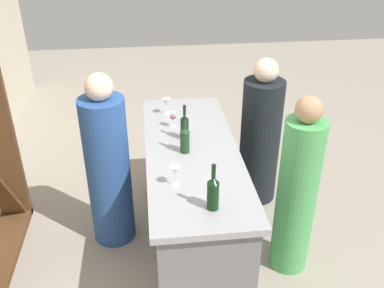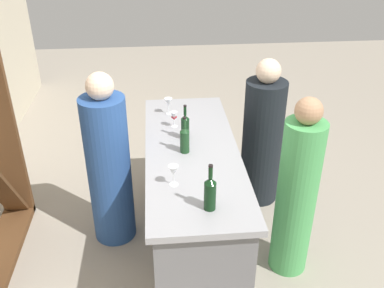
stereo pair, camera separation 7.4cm
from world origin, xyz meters
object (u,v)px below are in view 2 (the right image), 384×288
Objects in this scene: wine_glass_near_center at (168,102)px; person_center_guest at (262,139)px; wine_bottle_leftmost_dark_green at (210,192)px; wine_bottle_second_left_olive_green at (185,139)px; wine_bottle_center_dark_green at (185,126)px; wine_glass_near_left at (174,117)px; person_server_behind at (109,167)px; wine_glass_near_right at (173,171)px; person_left_guest at (296,195)px.

wine_glass_near_center is 0.10× the size of person_center_guest.
wine_bottle_leftmost_dark_green is 1.09× the size of wine_bottle_second_left_olive_green.
wine_glass_near_left is at bearing 19.61° from wine_bottle_center_dark_green.
person_server_behind is (-0.22, 0.57, -0.34)m from wine_glass_near_left.
wine_glass_near_left is 0.88m from wine_glass_near_right.
wine_bottle_leftmost_dark_green is 1.44m from wine_glass_near_center.
wine_glass_near_right is (-1.14, 0.02, -0.00)m from wine_glass_near_center.
person_server_behind is (-0.48, 0.53, -0.36)m from wine_glass_near_center.
person_left_guest is at bearing -82.00° from wine_glass_near_right.
wine_bottle_center_dark_green reaches higher than wine_glass_near_right.
wine_bottle_leftmost_dark_green reaches higher than wine_bottle_second_left_olive_green.
wine_bottle_center_dark_green reaches higher than wine_glass_near_center.
wine_bottle_leftmost_dark_green is 1.18m from wine_glass_near_left.
wine_bottle_center_dark_green is 0.24m from wine_glass_near_left.
person_server_behind is at bearing 131.98° from wine_glass_near_center.
wine_glass_near_right is 1.02m from person_left_guest.
wine_bottle_center_dark_green is at bearing 20.90° from person_center_guest.
wine_bottle_leftmost_dark_green is 2.34× the size of wine_glass_near_left.
person_center_guest is at bearing -26.58° from wine_bottle_leftmost_dark_green.
wine_bottle_second_left_olive_green is 2.14× the size of wine_glass_near_left.
wine_bottle_leftmost_dark_green is 1.09× the size of wine_bottle_center_dark_green.
person_center_guest is (0.23, -0.86, -0.39)m from wine_glass_near_left.
person_left_guest is at bearing -129.92° from wine_glass_near_left.
person_server_behind is at bearing 110.97° from wine_glass_near_left.
wine_glass_near_center is at bearing -44.44° from person_left_guest.
person_server_behind is at bearing 8.31° from person_center_guest.
person_left_guest is (0.13, -0.94, -0.36)m from wine_glass_near_right.
wine_glass_near_left is at bearing -171.97° from wine_glass_near_center.
wine_bottle_second_left_olive_green is 0.22m from wine_bottle_center_dark_green.
wine_glass_near_left is at bearing 7.59° from wine_bottle_second_left_olive_green.
person_server_behind is at bearing 37.85° from wine_bottle_leftmost_dark_green.
wine_bottle_second_left_olive_green is 0.76m from person_server_behind.
wine_bottle_second_left_olive_green reaches higher than wine_glass_near_left.
wine_bottle_center_dark_green is 1.04m from person_left_guest.
wine_bottle_second_left_olive_green is 1.97× the size of wine_glass_near_right.
wine_bottle_second_left_olive_green is at bearing -17.40° from person_left_guest.
wine_bottle_second_left_olive_green is at bearing -172.41° from wine_glass_near_left.
wine_bottle_center_dark_green is 0.20× the size of person_center_guest.
person_center_guest is (1.39, -0.70, -0.42)m from wine_bottle_leftmost_dark_green.
wine_bottle_center_dark_green is 1.95× the size of wine_glass_near_center.
wine_glass_near_center is at bearing 13.47° from wine_bottle_center_dark_green.
person_center_guest is (0.67, -0.80, -0.41)m from wine_bottle_second_left_olive_green.
person_left_guest is (-1.01, -0.93, -0.37)m from wine_glass_near_center.
wine_glass_near_left is 0.09× the size of person_server_behind.
wine_bottle_center_dark_green is 0.74m from person_server_behind.
person_left_guest is at bearing -122.85° from wine_bottle_center_dark_green.
wine_bottle_center_dark_green is at bearing -160.39° from wine_glass_near_left.
person_server_behind reaches higher than wine_bottle_center_dark_green.
wine_glass_near_right reaches higher than wine_glass_near_left.
wine_glass_near_center is at bearing 7.95° from wine_bottle_leftmost_dark_green.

